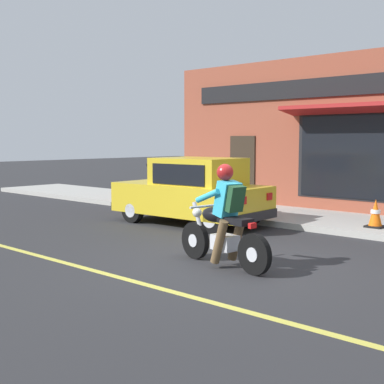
{
  "coord_description": "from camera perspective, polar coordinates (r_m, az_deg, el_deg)",
  "views": [
    {
      "loc": [
        -6.68,
        -5.28,
        1.99
      ],
      "look_at": [
        1.14,
        1.88,
        0.95
      ],
      "focal_mm": 50.0,
      "sensor_mm": 36.0,
      "label": 1
    }
  ],
  "objects": [
    {
      "name": "ground_plane",
      "position": [
        8.74,
        4.09,
        -7.58
      ],
      "size": [
        80.0,
        80.0,
        0.0
      ],
      "primitive_type": "plane",
      "color": "#2B2B2D"
    },
    {
      "name": "sidewalk_curb",
      "position": [
        14.25,
        6.52,
        -2.17
      ],
      "size": [
        2.6,
        22.0,
        0.14
      ],
      "primitive_type": "cube",
      "color": "#ADAAA3",
      "rests_on": "ground"
    },
    {
      "name": "lane_stripe",
      "position": [
        9.81,
        -16.75,
        -6.32
      ],
      "size": [
        0.12,
        19.8,
        0.01
      ],
      "primitive_type": "cube",
      "color": "#D1C64C",
      "rests_on": "ground"
    },
    {
      "name": "storefront_building",
      "position": [
        14.57,
        15.44,
        5.87
      ],
      "size": [
        1.25,
        10.63,
        4.2
      ],
      "color": "brown",
      "rests_on": "ground"
    },
    {
      "name": "motorcycle_with_rider",
      "position": [
        8.39,
        3.44,
        -3.42
      ],
      "size": [
        0.65,
        2.01,
        1.62
      ],
      "color": "black",
      "rests_on": "ground"
    },
    {
      "name": "car_hatchback",
      "position": [
        12.54,
        0.03,
        -0.0
      ],
      "size": [
        1.81,
        3.85,
        1.57
      ],
      "color": "black",
      "rests_on": "ground"
    },
    {
      "name": "traffic_cone",
      "position": [
        11.94,
        18.98,
        -2.21
      ],
      "size": [
        0.36,
        0.36,
        0.6
      ],
      "color": "black",
      "rests_on": "sidewalk_curb"
    },
    {
      "name": "fire_hydrant",
      "position": [
        13.5,
        4.86,
        -0.45
      ],
      "size": [
        0.36,
        0.24,
        0.88
      ],
      "color": "red",
      "rests_on": "sidewalk_curb"
    }
  ]
}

